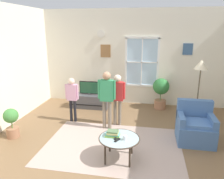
# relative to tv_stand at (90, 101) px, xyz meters

# --- Properties ---
(ground_plane) EXTENTS (6.46, 6.72, 0.02)m
(ground_plane) POSITION_rel_tv_stand_xyz_m (1.28, -2.41, -0.22)
(ground_plane) COLOR brown
(back_wall) EXTENTS (5.86, 0.17, 3.00)m
(back_wall) POSITION_rel_tv_stand_xyz_m (1.29, 0.71, 1.29)
(back_wall) COLOR silver
(back_wall) RESTS_ON ground_plane
(area_rug) EXTENTS (2.87, 2.03, 0.01)m
(area_rug) POSITION_rel_tv_stand_xyz_m (1.12, -2.18, -0.20)
(area_rug) COLOR tan
(area_rug) RESTS_ON ground_plane
(tv_stand) EXTENTS (1.17, 0.47, 0.42)m
(tv_stand) POSITION_rel_tv_stand_xyz_m (0.00, 0.00, 0.00)
(tv_stand) COLOR #4C4C51
(tv_stand) RESTS_ON ground_plane
(television) EXTENTS (0.62, 0.08, 0.42)m
(television) POSITION_rel_tv_stand_xyz_m (0.00, -0.00, 0.43)
(television) COLOR #4C4C4C
(television) RESTS_ON tv_stand
(armchair) EXTENTS (0.76, 0.74, 0.87)m
(armchair) POSITION_rel_tv_stand_xyz_m (2.85, -1.64, 0.12)
(armchair) COLOR #476B9E
(armchair) RESTS_ON ground_plane
(coffee_table) EXTENTS (0.77, 0.77, 0.45)m
(coffee_table) POSITION_rel_tv_stand_xyz_m (1.32, -2.64, 0.21)
(coffee_table) COLOR #99B2B7
(coffee_table) RESTS_ON ground_plane
(book_stack) EXTENTS (0.27, 0.19, 0.11)m
(book_stack) POSITION_rel_tv_stand_xyz_m (1.19, -2.59, 0.29)
(book_stack) COLOR #96C949
(book_stack) RESTS_ON coffee_table
(cup) EXTENTS (0.08, 0.08, 0.09)m
(cup) POSITION_rel_tv_stand_xyz_m (1.43, -2.70, 0.28)
(cup) COLOR white
(cup) RESTS_ON coffee_table
(remote_near_books) EXTENTS (0.10, 0.14, 0.02)m
(remote_near_books) POSITION_rel_tv_stand_xyz_m (1.30, -2.74, 0.25)
(remote_near_books) COLOR black
(remote_near_books) RESTS_ON coffee_table
(remote_near_cup) EXTENTS (0.06, 0.14, 0.02)m
(remote_near_cup) POSITION_rel_tv_stand_xyz_m (1.26, -2.66, 0.25)
(remote_near_cup) COLOR black
(remote_near_cup) RESTS_ON coffee_table
(person_green_shirt) EXTENTS (0.43, 0.20, 1.43)m
(person_green_shirt) POSITION_rel_tv_stand_xyz_m (0.83, -1.38, 0.69)
(person_green_shirt) COLOR #726656
(person_green_shirt) RESTS_ON ground_plane
(person_red_shirt) EXTENTS (0.40, 0.18, 1.32)m
(person_red_shirt) POSITION_rel_tv_stand_xyz_m (1.05, -1.13, 0.62)
(person_red_shirt) COLOR #726656
(person_red_shirt) RESTS_ON ground_plane
(person_pink_shirt) EXTENTS (0.36, 0.16, 1.19)m
(person_pink_shirt) POSITION_rel_tv_stand_xyz_m (-0.14, -1.12, 0.53)
(person_pink_shirt) COLOR black
(person_pink_shirt) RESTS_ON ground_plane
(potted_plant_by_window) EXTENTS (0.49, 0.49, 0.96)m
(potted_plant_by_window) POSITION_rel_tv_stand_xyz_m (2.17, 0.27, 0.38)
(potted_plant_by_window) COLOR #9E6B4C
(potted_plant_by_window) RESTS_ON ground_plane
(potted_plant_corner) EXTENTS (0.33, 0.33, 0.69)m
(potted_plant_corner) POSITION_rel_tv_stand_xyz_m (-1.20, -2.20, 0.18)
(potted_plant_corner) COLOR #9E6B4C
(potted_plant_corner) RESTS_ON ground_plane
(floor_lamp) EXTENTS (0.32, 0.32, 1.71)m
(floor_lamp) POSITION_rel_tv_stand_xyz_m (2.98, -0.97, 1.22)
(floor_lamp) COLOR black
(floor_lamp) RESTS_ON ground_plane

